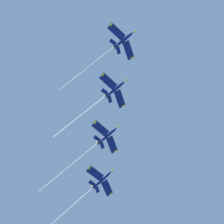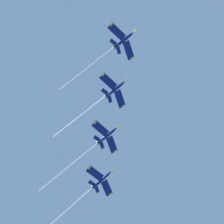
% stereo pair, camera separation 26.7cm
% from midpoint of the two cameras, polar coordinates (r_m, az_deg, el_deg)
% --- Properties ---
extents(jet_lead, '(35.12, 28.45, 20.79)m').
position_cam_midpoint_polar(jet_lead, '(164.68, -0.11, 10.25)').
color(jet_lead, navy).
extents(jet_second, '(34.55, 27.37, 20.23)m').
position_cam_midpoint_polar(jet_second, '(164.08, -1.99, 1.83)').
color(jet_second, navy).
extents(jet_third, '(37.65, 29.30, 22.57)m').
position_cam_midpoint_polar(jet_third, '(168.71, -2.71, -5.44)').
color(jet_third, navy).
extents(jet_fourth, '(38.46, 30.85, 23.63)m').
position_cam_midpoint_polar(jet_fourth, '(174.28, -3.51, -12.60)').
color(jet_fourth, navy).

